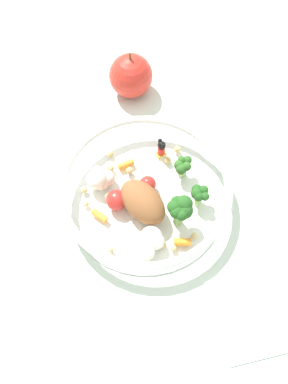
% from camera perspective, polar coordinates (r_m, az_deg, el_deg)
% --- Properties ---
extents(ground_plane, '(2.40, 2.40, 0.00)m').
position_cam_1_polar(ground_plane, '(0.63, 0.69, -2.47)').
color(ground_plane, silver).
extents(food_container, '(0.25, 0.25, 0.07)m').
position_cam_1_polar(food_container, '(0.61, -0.04, -0.42)').
color(food_container, white).
rests_on(food_container, ground_plane).
extents(loose_apple, '(0.08, 0.08, 0.09)m').
position_cam_1_polar(loose_apple, '(0.73, -1.83, 15.76)').
color(loose_apple, red).
rests_on(loose_apple, ground_plane).
extents(folded_napkin, '(0.12, 0.14, 0.01)m').
position_cam_1_polar(folded_napkin, '(0.60, 16.30, -15.54)').
color(folded_napkin, white).
rests_on(folded_napkin, ground_plane).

